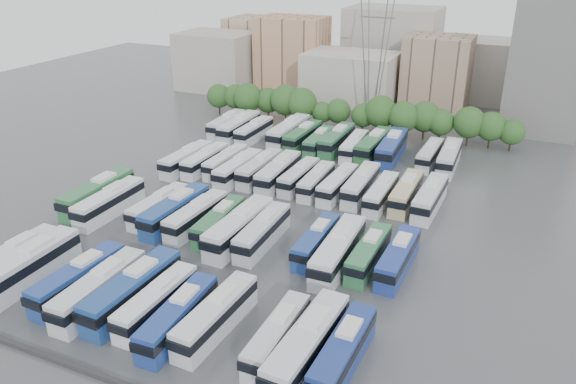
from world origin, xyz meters
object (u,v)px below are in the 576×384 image
at_px(bus_r2_s13, 430,198).
at_px(bus_r3_s9, 374,145).
at_px(bus_r0_s1, 14,258).
at_px(bus_r2_s4, 238,169).
at_px(bus_r0_s4, 79,279).
at_px(bus_r0_s12, 307,344).
at_px(bus_r3_s13, 449,157).
at_px(apartment_tower, 548,65).
at_px(bus_r3_s7, 337,140).
at_px(bus_r1_s5, 196,215).
at_px(bus_r1_s10, 316,241).
at_px(bus_r0_s6, 133,290).
at_px(bus_r2_s7, 299,176).
at_px(bus_r3_s5, 303,136).
at_px(bus_r0_s9, 216,315).
at_px(bus_r3_s1, 239,127).
at_px(bus_r3_s0, 227,124).
at_px(bus_r1_s1, 109,202).
at_px(bus_r3_s4, 289,132).
at_px(bus_r3_s10, 392,148).
at_px(bus_r1_s0, 98,193).
at_px(bus_r0_s13, 343,352).
at_px(bus_r3_s2, 254,131).
at_px(bus_r1_s11, 338,251).
at_px(bus_r2_s2, 205,160).
at_px(bus_r2_s9, 338,184).
at_px(bus_r0_s8, 178,316).
at_px(bus_r2_s3, 226,162).
at_px(bus_r1_s4, 175,210).
at_px(bus_r1_s7, 239,227).
at_px(bus_r1_s13, 398,257).
at_px(bus_r0_s7, 157,301).
at_px(bus_r0_s11, 277,335).
at_px(bus_r2_s6, 278,172).
at_px(bus_r3_s6, 319,141).
at_px(bus_r2_s11, 381,193).
at_px(bus_r2_s8, 316,181).
at_px(bus_r0_s2, 27,267).
at_px(bus_r1_s6, 219,221).
at_px(bus_r2_s12, 406,192).
at_px(bus_r2_s10, 361,184).
at_px(bus_r0_s5, 100,289).

relative_size(bus_r2_s13, bus_r3_s9, 0.93).
xyz_separation_m(bus_r0_s1, bus_r2_s4, (10.06, 34.45, 0.01)).
bearing_deg(bus_r0_s4, bus_r0_s12, 2.58).
bearing_deg(bus_r3_s9, bus_r3_s13, 1.08).
bearing_deg(bus_r3_s13, apartment_tower, 64.32).
bearing_deg(bus_r0_s1, bus_r3_s7, 70.98).
xyz_separation_m(bus_r1_s5, bus_r1_s10, (16.80, 0.31, -0.11)).
relative_size(bus_r0_s6, bus_r2_s7, 1.20).
bearing_deg(bus_r2_s4, bus_r3_s5, 81.67).
xyz_separation_m(bus_r0_s9, bus_r3_s1, (-26.63, 53.11, 0.18)).
distance_m(bus_r3_s0, bus_r3_s9, 30.01).
xyz_separation_m(bus_r1_s1, bus_r3_s4, (9.96, 38.08, 0.21)).
height_order(bus_r1_s10, bus_r3_s10, bus_r3_s10).
height_order(bus_r0_s12, bus_r1_s5, bus_r0_s12).
bearing_deg(bus_r2_s7, bus_r1_s0, -140.12).
xyz_separation_m(bus_r0_s13, bus_r3_s2, (-36.04, 52.61, 0.00)).
height_order(bus_r1_s0, bus_r1_s11, bus_r1_s11).
relative_size(bus_r2_s2, bus_r3_s2, 0.97).
height_order(bus_r0_s13, bus_r2_s9, bus_r0_s13).
xyz_separation_m(bus_r0_s8, bus_r0_s9, (3.25, 1.58, 0.04)).
xyz_separation_m(bus_r0_s6, bus_r2_s3, (-10.13, 36.47, -0.33)).
distance_m(bus_r1_s4, bus_r3_s9, 39.66).
bearing_deg(bus_r0_s9, bus_r1_s4, 136.22).
bearing_deg(bus_r1_s1, bus_r0_s8, -36.96).
bearing_deg(bus_r1_s7, bus_r3_s9, 81.57).
xyz_separation_m(bus_r1_s13, bus_r3_s10, (-9.97, 35.24, 0.34)).
xyz_separation_m(bus_r0_s7, bus_r3_s2, (-16.51, 53.06, 0.04)).
height_order(bus_r0_s11, bus_r2_s6, bus_r2_s6).
distance_m(bus_r0_s11, bus_r1_s1, 36.76).
distance_m(bus_r0_s7, bus_r3_s5, 54.01).
distance_m(bus_r2_s2, bus_r3_s1, 17.86).
bearing_deg(bus_r3_s6, bus_r2_s11, -49.06).
height_order(bus_r0_s11, bus_r1_s5, bus_r1_s5).
height_order(bus_r2_s8, bus_r3_s4, bus_r3_s4).
bearing_deg(bus_r2_s13, bus_r0_s2, -133.28).
height_order(bus_r1_s6, bus_r2_s12, bus_r2_s12).
bearing_deg(bus_r0_s11, bus_r2_s10, 94.94).
distance_m(bus_r0_s1, bus_r2_s7, 40.99).
relative_size(bus_r0_s7, bus_r2_s4, 0.95).
distance_m(bus_r1_s0, bus_r2_s10, 37.91).
distance_m(bus_r1_s13, bus_r2_s10, 20.78).
height_order(apartment_tower, bus_r1_s6, apartment_tower).
bearing_deg(apartment_tower, bus_r1_s10, -109.45).
distance_m(bus_r1_s13, bus_r3_s7, 40.88).
height_order(bus_r0_s11, bus_r2_s2, bus_r2_s2).
xyz_separation_m(bus_r0_s12, bus_r2_s7, (-16.34, 36.19, -0.34)).
bearing_deg(bus_r2_s7, bus_r1_s10, -59.28).
relative_size(bus_r1_s5, bus_r2_s7, 1.06).
bearing_deg(bus_r3_s7, bus_r0_s5, -96.31).
bearing_deg(bus_r1_s1, bus_r2_s13, 26.28).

